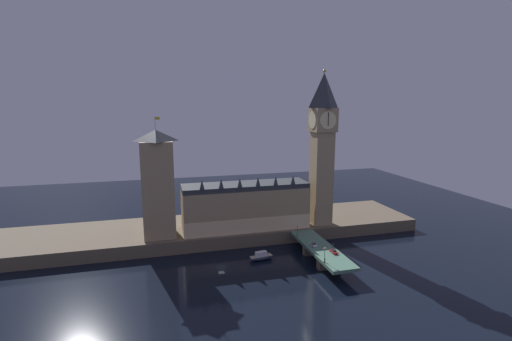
{
  "coord_description": "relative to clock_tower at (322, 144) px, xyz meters",
  "views": [
    {
      "loc": [
        -24.06,
        -145.75,
        68.08
      ],
      "look_at": [
        20.57,
        20.0,
        37.12
      ],
      "focal_mm": 26.0,
      "sensor_mm": 36.0,
      "label": 1
    }
  ],
  "objects": [
    {
      "name": "boat_upstream",
      "position": [
        -38.95,
        -23.79,
        -46.47
      ],
      "size": [
        11.6,
        5.09,
        3.89
      ],
      "color": "#1E2842",
      "rests_on": "ground_plane"
    },
    {
      "name": "embankment",
      "position": [
        -57.12,
        12.69,
        -44.78
      ],
      "size": [
        220.0,
        42.0,
        6.22
      ],
      "color": "brown",
      "rests_on": "ground_plane"
    },
    {
      "name": "street_lamp_far",
      "position": [
        -19.19,
        -16.59,
        -37.74
      ],
      "size": [
        1.34,
        0.6,
        6.44
      ],
      "color": "#2D3333",
      "rests_on": "bridge"
    },
    {
      "name": "parliament_hall",
      "position": [
        -39.55,
        2.75,
        -30.27
      ],
      "size": [
        62.56,
        17.5,
        27.37
      ],
      "color": "tan",
      "rests_on": "embankment"
    },
    {
      "name": "clock_tower",
      "position": [
        0.0,
        0.0,
        0.0
      ],
      "size": [
        11.86,
        11.97,
        78.51
      ],
      "color": "tan",
      "rests_on": "embankment"
    },
    {
      "name": "victoria_tower",
      "position": [
        -81.49,
        2.39,
        -16.42
      ],
      "size": [
        14.68,
        14.68,
        56.32
      ],
      "color": "tan",
      "rests_on": "embankment"
    },
    {
      "name": "pedestrian_mid_walk",
      "position": [
        -8.64,
        -32.52,
        -40.8
      ],
      "size": [
        0.38,
        0.38,
        1.82
      ],
      "color": "black",
      "rests_on": "bridge"
    },
    {
      "name": "street_lamp_near",
      "position": [
        -19.19,
        -46.03,
        -37.69
      ],
      "size": [
        1.34,
        0.6,
        6.51
      ],
      "color": "#2D3333",
      "rests_on": "bridge"
    },
    {
      "name": "car_northbound_lead",
      "position": [
        -16.26,
        -28.82,
        -41.15
      ],
      "size": [
        2.01,
        4.05,
        1.32
      ],
      "color": "silver",
      "rests_on": "bridge"
    },
    {
      "name": "car_southbound_lead",
      "position": [
        -11.18,
        -38.1,
        -41.14
      ],
      "size": [
        1.94,
        4.58,
        1.34
      ],
      "color": "red",
      "rests_on": "bridge"
    },
    {
      "name": "pedestrian_near_rail",
      "position": [
        -18.79,
        -45.66,
        -40.84
      ],
      "size": [
        0.38,
        0.38,
        1.75
      ],
      "color": "black",
      "rests_on": "bridge"
    },
    {
      "name": "bridge",
      "position": [
        -13.72,
        -31.31,
        -43.34
      ],
      "size": [
        11.54,
        46.0,
        6.13
      ],
      "color": "#4C7560",
      "rests_on": "ground_plane"
    },
    {
      "name": "ground_plane",
      "position": [
        -57.12,
        -26.31,
        -47.9
      ],
      "size": [
        400.0,
        400.0,
        0.0
      ],
      "primitive_type": "plane",
      "color": "black"
    }
  ]
}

